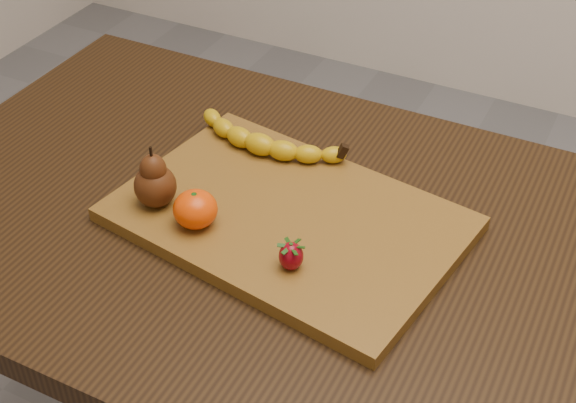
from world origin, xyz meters
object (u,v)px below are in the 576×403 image
at_px(table, 247,263).
at_px(cutting_board, 288,219).
at_px(mandarin, 195,209).
at_px(pear, 154,176).

bearing_deg(table, cutting_board, 1.05).
distance_m(table, mandarin, 0.16).
distance_m(cutting_board, pear, 0.19).
bearing_deg(mandarin, pear, 168.74).
xyz_separation_m(pear, mandarin, (0.07, -0.01, -0.02)).
height_order(table, cutting_board, cutting_board).
distance_m(table, pear, 0.20).
xyz_separation_m(table, cutting_board, (0.07, 0.00, 0.11)).
relative_size(table, pear, 11.14).
relative_size(table, cutting_board, 2.22).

